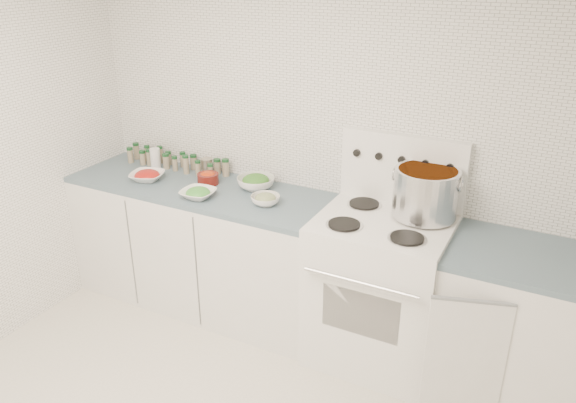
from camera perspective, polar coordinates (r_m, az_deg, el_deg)
The scene contains 13 objects.
room_walls at distance 2.23m, azimuth -10.81°, elevation 3.37°, with size 3.54×3.04×2.52m.
counter_left at distance 4.01m, azimuth -8.69°, elevation -4.38°, with size 1.85×0.62×0.90m.
stove at distance 3.46m, azimuth 9.30°, elevation -8.41°, with size 0.76×0.70×1.36m.
counter_right at distance 3.38m, azimuth 22.83°, elevation -11.95°, with size 0.89×0.75×0.90m.
stock_pot at distance 3.27m, azimuth 13.83°, elevation 1.05°, with size 0.39×0.37×0.28m.
bowl_tomato at distance 3.97m, azimuth -14.12°, elevation 2.55°, with size 0.28×0.28×0.08m.
bowl_snowpea at distance 3.62m, azimuth -9.12°, elevation 0.84°, with size 0.23×0.23×0.07m.
bowl_broccoli at distance 3.72m, azimuth -3.29°, elevation 2.01°, with size 0.31×0.31×0.10m.
bowl_zucchini at distance 3.48m, azimuth -2.31°, elevation 0.24°, with size 0.19×0.19×0.07m.
bowl_pepper at distance 3.83m, azimuth -8.13°, elevation 2.41°, with size 0.14×0.14×0.09m.
salt_canister at distance 4.19m, azimuth -13.32°, elevation 4.31°, with size 0.07×0.07×0.14m, color white.
tin_can at distance 4.02m, azimuth -8.25°, elevation 3.60°, with size 0.08×0.08×0.11m, color #9E9686.
spice_cluster at distance 4.15m, azimuth -11.48°, elevation 4.13°, with size 0.85×0.15×0.14m.
Camera 1 is at (1.32, -1.64, 2.32)m, focal length 35.00 mm.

